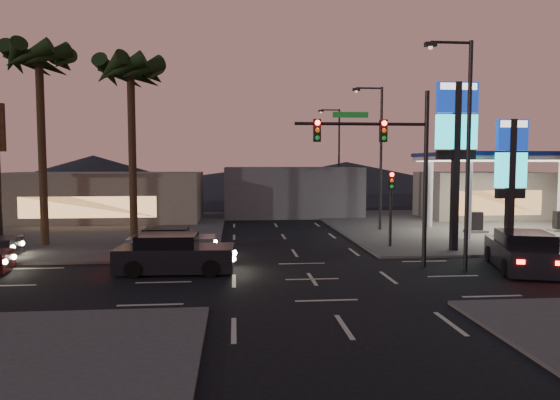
{
  "coord_description": "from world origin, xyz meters",
  "views": [
    {
      "loc": [
        -3.15,
        -19.95,
        4.74
      ],
      "look_at": [
        -0.99,
        3.71,
        3.0
      ],
      "focal_mm": 32.0,
      "sensor_mm": 36.0,
      "label": 1
    }
  ],
  "objects": [
    {
      "name": "ground",
      "position": [
        0.0,
        0.0,
        0.0
      ],
      "size": [
        140.0,
        140.0,
        0.0
      ],
      "primitive_type": "plane",
      "color": "black",
      "rests_on": "ground"
    },
    {
      "name": "corner_lot_ne",
      "position": [
        16.0,
        16.0,
        0.06
      ],
      "size": [
        24.0,
        24.0,
        0.12
      ],
      "primitive_type": "cube",
      "color": "#47443F",
      "rests_on": "ground"
    },
    {
      "name": "corner_lot_nw",
      "position": [
        -16.0,
        16.0,
        0.06
      ],
      "size": [
        24.0,
        24.0,
        0.12
      ],
      "primitive_type": "cube",
      "color": "#47443F",
      "rests_on": "ground"
    },
    {
      "name": "gas_station",
      "position": [
        16.0,
        12.0,
        5.08
      ],
      "size": [
        12.2,
        8.2,
        5.47
      ],
      "color": "silver",
      "rests_on": "ground"
    },
    {
      "name": "convenience_store",
      "position": [
        18.0,
        21.0,
        2.0
      ],
      "size": [
        10.0,
        6.0,
        4.0
      ],
      "primitive_type": "cube",
      "color": "#726B5B",
      "rests_on": "ground"
    },
    {
      "name": "pylon_sign_tall",
      "position": [
        8.5,
        5.5,
        6.39
      ],
      "size": [
        2.2,
        0.35,
        9.0
      ],
      "color": "black",
      "rests_on": "ground"
    },
    {
      "name": "pylon_sign_short",
      "position": [
        11.0,
        4.5,
        4.66
      ],
      "size": [
        1.6,
        0.35,
        7.0
      ],
      "color": "black",
      "rests_on": "ground"
    },
    {
      "name": "traffic_signal_mast",
      "position": [
        3.76,
        1.99,
        5.23
      ],
      "size": [
        6.1,
        0.39,
        8.0
      ],
      "color": "black",
      "rests_on": "ground"
    },
    {
      "name": "pedestal_signal",
      "position": [
        5.5,
        6.98,
        2.92
      ],
      "size": [
        0.32,
        0.39,
        4.3
      ],
      "color": "black",
      "rests_on": "ground"
    },
    {
      "name": "streetlight_near",
      "position": [
        6.79,
        1.0,
        5.72
      ],
      "size": [
        2.14,
        0.25,
        10.0
      ],
      "color": "black",
      "rests_on": "ground"
    },
    {
      "name": "streetlight_mid",
      "position": [
        6.79,
        14.0,
        5.72
      ],
      "size": [
        2.14,
        0.25,
        10.0
      ],
      "color": "black",
      "rests_on": "ground"
    },
    {
      "name": "streetlight_far",
      "position": [
        6.79,
        28.0,
        5.72
      ],
      "size": [
        2.14,
        0.25,
        10.0
      ],
      "color": "black",
      "rests_on": "ground"
    },
    {
      "name": "palm_a",
      "position": [
        -9.0,
        9.5,
        9.43
      ],
      "size": [
        4.41,
        4.41,
        10.86
      ],
      "color": "black",
      "rests_on": "ground"
    },
    {
      "name": "palm_b",
      "position": [
        -14.0,
        9.5,
        9.97
      ],
      "size": [
        4.41,
        4.41,
        11.46
      ],
      "color": "black",
      "rests_on": "ground"
    },
    {
      "name": "building_far_west",
      "position": [
        -14.0,
        22.0,
        2.0
      ],
      "size": [
        16.0,
        8.0,
        4.0
      ],
      "primitive_type": "cube",
      "color": "#726B5B",
      "rests_on": "ground"
    },
    {
      "name": "building_far_mid",
      "position": [
        2.0,
        26.0,
        2.2
      ],
      "size": [
        12.0,
        9.0,
        4.4
      ],
      "primitive_type": "cube",
      "color": "#4C4C51",
      "rests_on": "ground"
    },
    {
      "name": "hill_left",
      "position": [
        -25.0,
        60.0,
        3.0
      ],
      "size": [
        40.0,
        40.0,
        6.0
      ],
      "primitive_type": "cone",
      "color": "black",
      "rests_on": "ground"
    },
    {
      "name": "hill_right",
      "position": [
        15.0,
        60.0,
        2.5
      ],
      "size": [
        50.0,
        50.0,
        5.0
      ],
      "primitive_type": "cone",
      "color": "black",
      "rests_on": "ground"
    },
    {
      "name": "hill_center",
      "position": [
        0.0,
        60.0,
        2.0
      ],
      "size": [
        60.0,
        60.0,
        4.0
      ],
      "primitive_type": "cone",
      "color": "black",
      "rests_on": "ground"
    },
    {
      "name": "car_lane_a_front",
      "position": [
        -5.8,
        1.82,
        0.78
      ],
      "size": [
        5.24,
        2.36,
        1.68
      ],
      "color": "black",
      "rests_on": "ground"
    },
    {
      "name": "car_lane_b_front",
      "position": [
        -6.43,
        5.87,
        0.67
      ],
      "size": [
        4.5,
        1.99,
        1.45
      ],
      "color": "slate",
      "rests_on": "ground"
    },
    {
      "name": "suv_station",
      "position": [
        9.61,
        0.93,
        0.81
      ],
      "size": [
        3.6,
        5.62,
        1.75
      ],
      "color": "black",
      "rests_on": "ground"
    }
  ]
}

